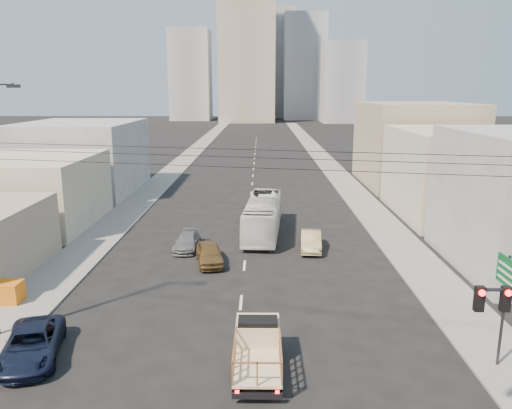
{
  "coord_description": "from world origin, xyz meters",
  "views": [
    {
      "loc": [
        1.09,
        -17.79,
        11.54
      ],
      "look_at": [
        0.75,
        17.12,
        3.5
      ],
      "focal_mm": 35.0,
      "sensor_mm": 36.0,
      "label": 1
    }
  ],
  "objects_px": {
    "sedan_grey": "(187,242)",
    "sedan_brown": "(209,254)",
    "crate_stack": "(5,292)",
    "city_bus": "(263,216)",
    "green_sign": "(506,285)",
    "flatbed_pickup": "(258,346)",
    "navy_pickup": "(32,344)",
    "sedan_tan": "(311,241)"
  },
  "relations": [
    {
      "from": "sedan_grey",
      "to": "city_bus",
      "type": "bearing_deg",
      "value": 38.92
    },
    {
      "from": "city_bus",
      "to": "sedan_grey",
      "type": "xyz_separation_m",
      "value": [
        -5.64,
        -4.24,
        -0.93
      ]
    },
    {
      "from": "sedan_brown",
      "to": "crate_stack",
      "type": "xyz_separation_m",
      "value": [
        -10.62,
        -6.62,
        -0.02
      ]
    },
    {
      "from": "sedan_grey",
      "to": "crate_stack",
      "type": "relative_size",
      "value": 2.24
    },
    {
      "from": "navy_pickup",
      "to": "sedan_grey",
      "type": "bearing_deg",
      "value": 60.13
    },
    {
      "from": "navy_pickup",
      "to": "green_sign",
      "type": "distance_m",
      "value": 20.32
    },
    {
      "from": "flatbed_pickup",
      "to": "sedan_tan",
      "type": "relative_size",
      "value": 1.06
    },
    {
      "from": "sedan_grey",
      "to": "sedan_tan",
      "type": "bearing_deg",
      "value": 1.99
    },
    {
      "from": "flatbed_pickup",
      "to": "sedan_grey",
      "type": "distance_m",
      "value": 17.13
    },
    {
      "from": "city_bus",
      "to": "sedan_grey",
      "type": "relative_size",
      "value": 2.69
    },
    {
      "from": "city_bus",
      "to": "green_sign",
      "type": "height_order",
      "value": "green_sign"
    },
    {
      "from": "sedan_grey",
      "to": "sedan_brown",
      "type": "bearing_deg",
      "value": -55.54
    },
    {
      "from": "flatbed_pickup",
      "to": "navy_pickup",
      "type": "bearing_deg",
      "value": 175.46
    },
    {
      "from": "sedan_grey",
      "to": "crate_stack",
      "type": "bearing_deg",
      "value": -129.58
    },
    {
      "from": "navy_pickup",
      "to": "city_bus",
      "type": "bearing_deg",
      "value": 49.19
    },
    {
      "from": "navy_pickup",
      "to": "sedan_grey",
      "type": "height_order",
      "value": "navy_pickup"
    },
    {
      "from": "green_sign",
      "to": "crate_stack",
      "type": "height_order",
      "value": "green_sign"
    },
    {
      "from": "green_sign",
      "to": "crate_stack",
      "type": "xyz_separation_m",
      "value": [
        -24.16,
        6.21,
        -3.05
      ]
    },
    {
      "from": "city_bus",
      "to": "green_sign",
      "type": "xyz_separation_m",
      "value": [
        9.88,
        -20.19,
        2.23
      ]
    },
    {
      "from": "sedan_brown",
      "to": "crate_stack",
      "type": "height_order",
      "value": "sedan_brown"
    },
    {
      "from": "sedan_brown",
      "to": "flatbed_pickup",
      "type": "bearing_deg",
      "value": -87.05
    },
    {
      "from": "sedan_brown",
      "to": "green_sign",
      "type": "xyz_separation_m",
      "value": [
        13.54,
        -12.83,
        3.03
      ]
    },
    {
      "from": "sedan_tan",
      "to": "navy_pickup",
      "type": "bearing_deg",
      "value": -127.15
    },
    {
      "from": "sedan_grey",
      "to": "flatbed_pickup",
      "type": "bearing_deg",
      "value": -69.85
    },
    {
      "from": "navy_pickup",
      "to": "sedan_tan",
      "type": "relative_size",
      "value": 1.19
    },
    {
      "from": "navy_pickup",
      "to": "flatbed_pickup",
      "type": "bearing_deg",
      "value": -18.0
    },
    {
      "from": "navy_pickup",
      "to": "city_bus",
      "type": "relative_size",
      "value": 0.46
    },
    {
      "from": "flatbed_pickup",
      "to": "green_sign",
      "type": "relative_size",
      "value": 0.88
    },
    {
      "from": "city_bus",
      "to": "crate_stack",
      "type": "relative_size",
      "value": 6.03
    },
    {
      "from": "city_bus",
      "to": "sedan_brown",
      "type": "distance_m",
      "value": 8.25
    },
    {
      "from": "crate_stack",
      "to": "navy_pickup",
      "type": "bearing_deg",
      "value": -54.61
    },
    {
      "from": "sedan_tan",
      "to": "green_sign",
      "type": "distance_m",
      "value": 17.44
    },
    {
      "from": "flatbed_pickup",
      "to": "navy_pickup",
      "type": "relative_size",
      "value": 0.89
    },
    {
      "from": "sedan_brown",
      "to": "sedan_tan",
      "type": "xyz_separation_m",
      "value": [
        7.18,
        3.12,
        -0.02
      ]
    },
    {
      "from": "flatbed_pickup",
      "to": "sedan_tan",
      "type": "xyz_separation_m",
      "value": [
        3.83,
        16.27,
        -0.41
      ]
    },
    {
      "from": "flatbed_pickup",
      "to": "navy_pickup",
      "type": "xyz_separation_m",
      "value": [
        -9.89,
        0.79,
        -0.4
      ]
    },
    {
      "from": "green_sign",
      "to": "crate_stack",
      "type": "distance_m",
      "value": 25.14
    },
    {
      "from": "flatbed_pickup",
      "to": "green_sign",
      "type": "distance_m",
      "value": 10.53
    },
    {
      "from": "flatbed_pickup",
      "to": "sedan_brown",
      "type": "relative_size",
      "value": 1.06
    },
    {
      "from": "sedan_tan",
      "to": "crate_stack",
      "type": "relative_size",
      "value": 2.31
    },
    {
      "from": "sedan_brown",
      "to": "sedan_grey",
      "type": "xyz_separation_m",
      "value": [
        -1.98,
        3.12,
        -0.12
      ]
    },
    {
      "from": "flatbed_pickup",
      "to": "sedan_grey",
      "type": "height_order",
      "value": "flatbed_pickup"
    }
  ]
}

